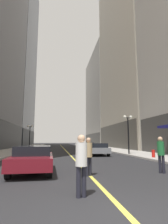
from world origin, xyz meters
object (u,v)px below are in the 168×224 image
at_px(pedestrian_in_tan_trench, 89,153).
at_px(fire_hydrant_right, 153,154).
at_px(car_black, 87,147).
at_px(street_lamp_right_mid, 128,126).
at_px(pedestrian_in_white_shirt, 81,160).
at_px(car_maroon, 33,158).
at_px(pedestrian_in_green_parka, 161,152).
at_px(street_lamp_left_far, 30,131).
at_px(car_grey, 97,149).

height_order(pedestrian_in_tan_trench, fire_hydrant_right, pedestrian_in_tan_trench).
relative_size(car_black, street_lamp_right_mid, 1.06).
distance_m(car_black, pedestrian_in_white_shirt, 22.60).
distance_m(car_maroon, fire_hydrant_right, 11.13).
distance_m(pedestrian_in_green_parka, pedestrian_in_white_shirt, 5.58).
distance_m(car_black, fire_hydrant_right, 12.80).
xyz_separation_m(car_black, fire_hydrant_right, (3.91, -12.18, -0.32)).
distance_m(pedestrian_in_green_parka, pedestrian_in_tan_trench, 3.72).
bearing_deg(street_lamp_right_mid, pedestrian_in_green_parka, -103.89).
height_order(car_black, street_lamp_right_mid, street_lamp_right_mid).
bearing_deg(street_lamp_left_far, pedestrian_in_tan_trench, -76.59).
relative_size(car_maroon, car_grey, 0.96).
bearing_deg(car_maroon, car_black, 72.14).
bearing_deg(street_lamp_right_mid, fire_hydrant_right, -83.48).
bearing_deg(car_black, pedestrian_in_white_shirt, -99.74).
distance_m(car_grey, street_lamp_right_mid, 4.31).
distance_m(car_grey, car_black, 7.40).
height_order(car_grey, pedestrian_in_green_parka, pedestrian_in_green_parka).
bearing_deg(pedestrian_in_white_shirt, car_black, 80.26).
bearing_deg(fire_hydrant_right, car_maroon, -149.92).
xyz_separation_m(car_grey, pedestrian_in_green_parka, (0.71, -11.54, 0.33)).
distance_m(car_black, pedestrian_in_green_parka, 18.96).
distance_m(car_grey, pedestrian_in_tan_trench, 12.10).
bearing_deg(street_lamp_left_far, car_black, -38.27).
relative_size(car_grey, street_lamp_left_far, 1.05).
bearing_deg(pedestrian_in_green_parka, street_lamp_right_mid, 76.11).
bearing_deg(pedestrian_in_white_shirt, car_maroon, 112.76).
bearing_deg(car_maroon, pedestrian_in_tan_trench, -27.16).
xyz_separation_m(car_grey, street_lamp_right_mid, (3.47, -0.40, 2.54)).
relative_size(street_lamp_left_far, fire_hydrant_right, 5.54).
xyz_separation_m(car_black, pedestrian_in_white_shirt, (-3.82, -22.28, 0.32)).
height_order(pedestrian_in_green_parka, pedestrian_in_tan_trench, pedestrian_in_green_parka).
height_order(car_maroon, fire_hydrant_right, car_maroon).
height_order(car_black, pedestrian_in_green_parka, pedestrian_in_green_parka).
bearing_deg(street_lamp_left_far, fire_hydrant_right, -55.82).
bearing_deg(pedestrian_in_white_shirt, fire_hydrant_right, 52.55).
relative_size(car_grey, pedestrian_in_tan_trench, 2.69).
bearing_deg(pedestrian_in_green_parka, car_black, 91.98).
bearing_deg(car_grey, pedestrian_in_white_shirt, -104.21).
bearing_deg(pedestrian_in_tan_trench, car_grey, 75.61).
bearing_deg(car_black, car_grey, -90.45).
xyz_separation_m(pedestrian_in_white_shirt, street_lamp_right_mid, (7.23, 14.47, 2.22)).
distance_m(car_maroon, pedestrian_in_green_parka, 6.49).
height_order(street_lamp_right_mid, fire_hydrant_right, street_lamp_right_mid).
relative_size(car_maroon, car_black, 0.95).
bearing_deg(pedestrian_in_tan_trench, pedestrian_in_white_shirt, -103.53).
height_order(pedestrian_in_green_parka, fire_hydrant_right, pedestrian_in_green_parka).
xyz_separation_m(car_maroon, fire_hydrant_right, (9.63, 5.58, -0.32)).
bearing_deg(car_maroon, car_grey, 61.33).
bearing_deg(pedestrian_in_tan_trench, pedestrian_in_green_parka, 2.72).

